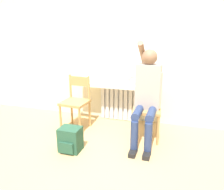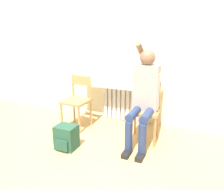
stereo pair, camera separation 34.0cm
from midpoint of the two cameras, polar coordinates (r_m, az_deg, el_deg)
ground_plane at (r=3.02m, az=-2.14°, el=-14.29°), size 12.00×12.00×0.00m
wall_with_window at (r=3.75m, az=5.84°, el=13.36°), size 7.00×0.06×2.70m
radiator at (r=3.87m, az=5.06°, el=-2.12°), size 0.67×0.08×0.64m
windowsill at (r=3.68m, az=4.66°, el=2.45°), size 1.43×0.32×0.05m
window_glass at (r=3.72m, az=5.65°, el=12.44°), size 1.37×0.01×1.21m
chair_left at (r=3.56m, az=-6.42°, el=-1.40°), size 0.41×0.41×0.86m
chair_right at (r=3.19m, az=11.76°, el=-3.81°), size 0.43×0.43×0.86m
person at (r=3.00m, az=11.73°, el=0.44°), size 0.36×1.01×1.43m
cat at (r=3.60m, az=6.41°, el=4.73°), size 0.48×0.12×0.23m
backpack at (r=3.03m, az=-8.68°, el=-10.96°), size 0.28×0.25×0.33m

